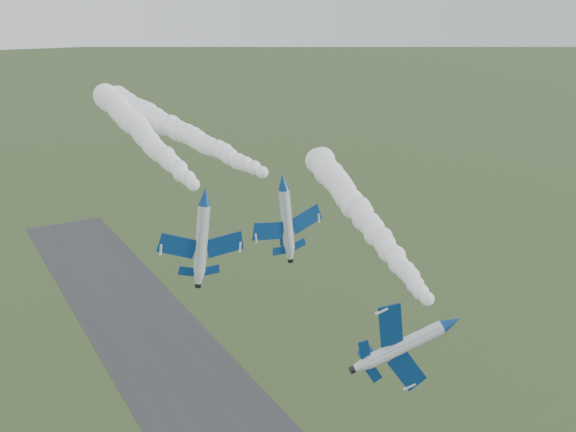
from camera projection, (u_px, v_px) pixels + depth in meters
jet_lead at (452, 323)px, 74.58m from camera, size 7.14×14.16×11.11m
smoke_trail_jet_lead at (359, 212)px, 107.55m from camera, size 24.43×63.74×5.47m
jet_pair_left at (205, 196)px, 80.84m from camera, size 11.38×13.61×3.43m
smoke_trail_jet_pair_left at (139, 129)px, 112.85m from camera, size 13.49×69.05×5.17m
jet_pair_right at (283, 182)px, 86.84m from camera, size 10.93×13.22×3.32m
smoke_trail_jet_pair_right at (173, 128)px, 117.79m from camera, size 6.69×71.37×5.25m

